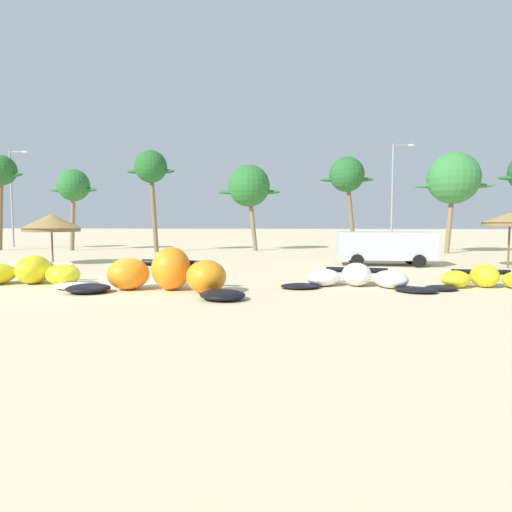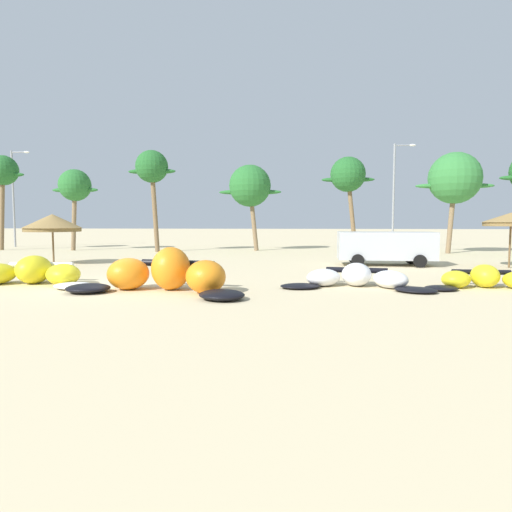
{
  "view_description": "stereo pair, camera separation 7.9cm",
  "coord_description": "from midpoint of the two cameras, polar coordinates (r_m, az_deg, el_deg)",
  "views": [
    {
      "loc": [
        6.69,
        -15.98,
        2.41
      ],
      "look_at": [
        5.16,
        2.0,
        1.0
      ],
      "focal_mm": 31.03,
      "sensor_mm": 36.0,
      "label": 1
    },
    {
      "loc": [
        6.77,
        -15.97,
        2.41
      ],
      "look_at": [
        5.16,
        2.0,
        1.0
      ],
      "focal_mm": 31.03,
      "sensor_mm": 36.0,
      "label": 2
    }
  ],
  "objects": [
    {
      "name": "ground_plane",
      "position": [
        17.5,
        -17.83,
        -3.66
      ],
      "size": [
        260.0,
        260.0,
        0.0
      ],
      "primitive_type": "plane",
      "color": "beige"
    },
    {
      "name": "kite_left",
      "position": [
        18.96,
        -27.35,
        -2.06
      ],
      "size": [
        6.34,
        2.96,
        1.1
      ],
      "color": "white",
      "rests_on": "ground"
    },
    {
      "name": "kite_left_of_center",
      "position": [
        15.56,
        -11.62,
        -2.38
      ],
      "size": [
        6.57,
        3.67,
        1.52
      ],
      "color": "black",
      "rests_on": "ground"
    },
    {
      "name": "kite_center",
      "position": [
        16.73,
        12.7,
        -2.78
      ],
      "size": [
        5.63,
        2.98,
        0.87
      ],
      "color": "black",
      "rests_on": "ground"
    },
    {
      "name": "kite_right_of_center",
      "position": [
        18.03,
        27.53,
        -2.68
      ],
      "size": [
        4.98,
        2.39,
        0.85
      ],
      "color": "black",
      "rests_on": "ground"
    },
    {
      "name": "beach_umbrella_near_van",
      "position": [
        27.34,
        -24.95,
        3.91
      ],
      "size": [
        3.2,
        3.2,
        2.83
      ],
      "color": "brown",
      "rests_on": "ground"
    },
    {
      "name": "beach_umbrella_middle",
      "position": [
        26.44,
        29.84,
        4.12
      ],
      "size": [
        2.79,
        2.79,
        2.87
      ],
      "color": "brown",
      "rests_on": "ground"
    },
    {
      "name": "parked_van",
      "position": [
        25.31,
        15.93,
        1.31
      ],
      "size": [
        5.21,
        2.45,
        1.84
      ],
      "color": "#B2B7BC",
      "rests_on": "ground"
    },
    {
      "name": "palm_leftmost",
      "position": [
        43.13,
        -30.07,
        9.32
      ],
      "size": [
        3.75,
        2.5,
        7.94
      ],
      "color": "brown",
      "rests_on": "ground"
    },
    {
      "name": "palm_left",
      "position": [
        39.95,
        -22.52,
        8.28
      ],
      "size": [
        3.94,
        2.63,
        6.73
      ],
      "color": "#7F6647",
      "rests_on": "ground"
    },
    {
      "name": "palm_left_of_gap",
      "position": [
        36.17,
        -13.46,
        10.89
      ],
      "size": [
        3.81,
        2.54,
        7.98
      ],
      "color": "brown",
      "rests_on": "ground"
    },
    {
      "name": "palm_center_left",
      "position": [
        36.81,
        -0.97,
        8.95
      ],
      "size": [
        5.17,
        3.44,
        7.07
      ],
      "color": "#7F6647",
      "rests_on": "ground"
    },
    {
      "name": "palm_center_right",
      "position": [
        38.46,
        11.59,
        10.11
      ],
      "size": [
        4.41,
        2.94,
        7.82
      ],
      "color": "brown",
      "rests_on": "ground"
    },
    {
      "name": "palm_right_of_gap",
      "position": [
        36.71,
        24.05,
        9.08
      ],
      "size": [
        5.77,
        3.84,
        7.58
      ],
      "color": "#7F6647",
      "rests_on": "ground"
    },
    {
      "name": "lamppost_west",
      "position": [
        47.6,
        -28.88,
        7.09
      ],
      "size": [
        1.86,
        0.24,
        9.0
      ],
      "color": "gray",
      "rests_on": "ground"
    },
    {
      "name": "lamppost_west_center",
      "position": [
        40.79,
        17.34,
        8.07
      ],
      "size": [
        1.88,
        0.24,
        9.13
      ],
      "color": "gray",
      "rests_on": "ground"
    }
  ]
}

